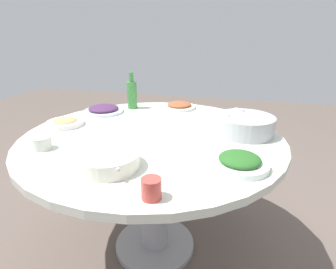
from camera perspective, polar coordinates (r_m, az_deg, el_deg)
ground at (r=1.74m, az=-2.81°, el=-22.61°), size 8.00×8.00×0.00m
round_dining_table at (r=1.41m, az=-3.22°, el=-5.32°), size 1.29×1.29×0.72m
rice_bowl at (r=1.38m, az=16.03°, el=2.08°), size 0.29×0.29×0.10m
soup_bowl at (r=1.03m, az=-12.68°, el=-5.44°), size 0.24×0.24×0.06m
dish_eggplant at (r=1.75m, az=-13.62°, el=5.22°), size 0.25×0.25×0.05m
dish_stirfry at (r=1.81m, az=2.44°, el=6.20°), size 0.22×0.22×0.04m
dish_shrimp at (r=1.57m, az=-21.15°, el=2.44°), size 0.20×0.20×0.04m
dish_greens at (r=1.05m, az=15.07°, el=-5.62°), size 0.22×0.22×0.05m
green_bottle at (r=1.80m, az=-7.71°, el=8.59°), size 0.06×0.06×0.24m
tea_cup_near at (r=0.83m, az=-3.59°, el=-11.48°), size 0.06×0.06×0.07m
tea_cup_far at (r=1.28m, az=-25.34°, el=-1.64°), size 0.08×0.08×0.06m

